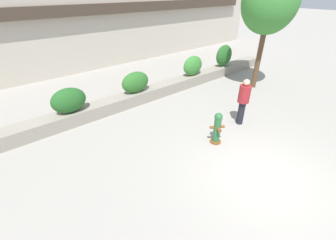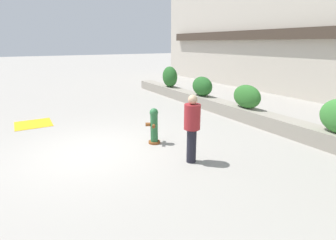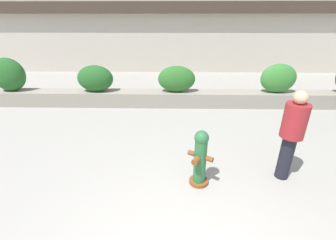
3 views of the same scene
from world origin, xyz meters
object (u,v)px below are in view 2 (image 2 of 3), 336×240
object	(u,v)px
hedge_bush_0	(170,77)
hedge_bush_2	(247,97)
pedestrian	(192,125)
fire_hydrant	(154,126)
hedge_bush_1	(202,86)

from	to	relation	value
hedge_bush_0	hedge_bush_2	xyz separation A→B (m)	(5.77, 0.00, -0.13)
pedestrian	fire_hydrant	bearing A→B (deg)	-172.32
hedge_bush_0	fire_hydrant	distance (m)	7.44
hedge_bush_1	pedestrian	bearing A→B (deg)	-39.59
fire_hydrant	hedge_bush_2	bearing A→B (deg)	95.03
hedge_bush_1	pedestrian	world-z (taller)	pedestrian
hedge_bush_1	fire_hydrant	distance (m)	5.24
hedge_bush_1	fire_hydrant	size ratio (longest dim) A/B	1.13
fire_hydrant	pedestrian	distance (m)	1.69
hedge_bush_2	pedestrian	xyz separation A→B (m)	(1.99, -3.95, 0.04)
hedge_bush_0	hedge_bush_2	world-z (taller)	hedge_bush_0
hedge_bush_1	fire_hydrant	world-z (taller)	hedge_bush_1
hedge_bush_0	pedestrian	distance (m)	8.71
fire_hydrant	pedestrian	xyz separation A→B (m)	(1.62, 0.22, 0.44)
hedge_bush_0	hedge_bush_1	size ratio (longest dim) A/B	0.93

